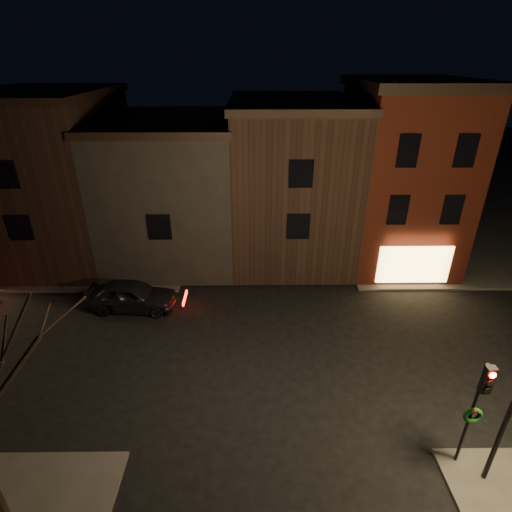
{
  "coord_description": "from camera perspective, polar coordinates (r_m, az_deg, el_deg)",
  "views": [
    {
      "loc": [
        -0.91,
        -13.81,
        11.78
      ],
      "look_at": [
        -0.74,
        3.09,
        3.2
      ],
      "focal_mm": 28.0,
      "sensor_mm": 36.0,
      "label": 1
    }
  ],
  "objects": [
    {
      "name": "row_building_c",
      "position": [
        27.97,
        -26.65,
        10.25
      ],
      "size": [
        7.3,
        10.3,
        9.9
      ],
      "color": "black",
      "rests_on": "ground"
    },
    {
      "name": "ground",
      "position": [
        18.18,
        2.49,
        -13.51
      ],
      "size": [
        120.0,
        120.0,
        0.0
      ],
      "primitive_type": "plane",
      "color": "black",
      "rests_on": "ground"
    },
    {
      "name": "traffic_signal",
      "position": [
        13.85,
        29.13,
        -17.69
      ],
      "size": [
        0.58,
        0.38,
        4.05
      ],
      "color": "black",
      "rests_on": "sidewalk_near_right"
    },
    {
      "name": "sidewalk_far_right",
      "position": [
        41.45,
        29.97,
        6.87
      ],
      "size": [
        30.0,
        30.0,
        0.12
      ],
      "primitive_type": "cube",
      "color": "#2D2B28",
      "rests_on": "ground"
    },
    {
      "name": "row_building_b",
      "position": [
        25.88,
        -11.51,
        9.66
      ],
      "size": [
        7.8,
        10.3,
        8.4
      ],
      "color": "black",
      "rests_on": "ground"
    },
    {
      "name": "sidewalk_far_left",
      "position": [
        40.56,
        -28.86,
        6.75
      ],
      "size": [
        30.0,
        30.0,
        0.12
      ],
      "primitive_type": "cube",
      "color": "#2D2B28",
      "rests_on": "ground"
    },
    {
      "name": "corner_building",
      "position": [
        25.74,
        20.06,
        10.96
      ],
      "size": [
        6.5,
        8.5,
        10.5
      ],
      "color": "#49160D",
      "rests_on": "ground"
    },
    {
      "name": "row_building_a",
      "position": [
        25.4,
        4.96,
        10.95
      ],
      "size": [
        7.3,
        10.3,
        9.4
      ],
      "color": "black",
      "rests_on": "ground"
    },
    {
      "name": "parked_car_a",
      "position": [
        21.41,
        -17.35,
        -5.4
      ],
      "size": [
        4.66,
        2.14,
        1.55
      ],
      "primitive_type": "imported",
      "rotation": [
        0.0,
        0.0,
        1.5
      ],
      "color": "black",
      "rests_on": "ground"
    }
  ]
}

